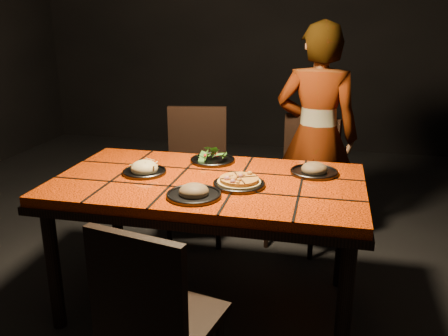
% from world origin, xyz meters
% --- Properties ---
extents(room_shell, '(6.04, 7.04, 3.08)m').
position_xyz_m(room_shell, '(0.00, 0.00, 1.50)').
color(room_shell, black).
rests_on(room_shell, ground).
extents(dining_table, '(1.62, 0.92, 0.75)m').
position_xyz_m(dining_table, '(0.00, 0.00, 0.67)').
color(dining_table, '#E34007').
rests_on(dining_table, ground).
extents(chair_near, '(0.47, 0.47, 0.87)m').
position_xyz_m(chair_near, '(0.01, -0.84, 0.50)').
color(chair_near, black).
rests_on(chair_near, ground).
extents(chair_far_left, '(0.50, 0.50, 0.94)m').
position_xyz_m(chair_far_left, '(-0.32, 0.89, 0.54)').
color(chair_far_left, black).
rests_on(chair_far_left, ground).
extents(chair_far_right, '(0.51, 0.51, 0.90)m').
position_xyz_m(chair_far_right, '(0.45, 0.95, 0.51)').
color(chair_far_right, black).
rests_on(chair_far_right, ground).
extents(diner, '(0.59, 0.41, 1.55)m').
position_xyz_m(diner, '(0.52, 0.97, 0.77)').
color(diner, brown).
rests_on(diner, ground).
extents(plate_pizza, '(0.29, 0.29, 0.04)m').
position_xyz_m(plate_pizza, '(0.18, -0.07, 0.77)').
color(plate_pizza, '#36363B').
rests_on(plate_pizza, dining_table).
extents(plate_pasta, '(0.24, 0.24, 0.08)m').
position_xyz_m(plate_pasta, '(-0.36, 0.01, 0.77)').
color(plate_pasta, '#36363B').
rests_on(plate_pasta, dining_table).
extents(plate_salad, '(0.26, 0.26, 0.07)m').
position_xyz_m(plate_salad, '(-0.05, 0.31, 0.78)').
color(plate_salad, '#36363B').
rests_on(plate_salad, dining_table).
extents(plate_mushroom_a, '(0.26, 0.26, 0.09)m').
position_xyz_m(plate_mushroom_a, '(0.00, -0.26, 0.77)').
color(plate_mushroom_a, '#36363B').
rests_on(plate_mushroom_a, dining_table).
extents(plate_mushroom_b, '(0.26, 0.26, 0.08)m').
position_xyz_m(plate_mushroom_b, '(0.54, 0.21, 0.77)').
color(plate_mushroom_b, '#36363B').
rests_on(plate_mushroom_b, dining_table).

